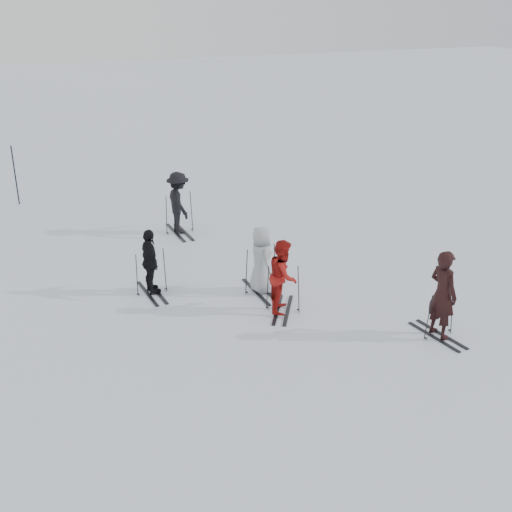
{
  "coord_description": "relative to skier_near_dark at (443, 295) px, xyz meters",
  "views": [
    {
      "loc": [
        -5.7,
        -12.4,
        7.03
      ],
      "look_at": [
        0.0,
        1.0,
        1.0
      ],
      "focal_mm": 45.0,
      "sensor_mm": 36.0,
      "label": 1
    }
  ],
  "objects": [
    {
      "name": "skier_uphill_far",
      "position": [
        -3.33,
        8.53,
        -0.04
      ],
      "size": [
        0.74,
        1.26,
        1.92
      ],
      "primitive_type": "imported",
      "rotation": [
        0.0,
        0.0,
        1.59
      ],
      "color": "black",
      "rests_on": "ground"
    },
    {
      "name": "piste_marker",
      "position": [
        -7.75,
        13.6,
        0.06
      ],
      "size": [
        0.05,
        0.05,
        2.1
      ],
      "primitive_type": "cylinder",
      "rotation": [
        0.0,
        0.0,
        0.1
      ],
      "color": "black",
      "rests_on": "ground"
    },
    {
      "name": "skis_uphill_far",
      "position": [
        -3.33,
        8.53,
        -0.33
      ],
      "size": [
        1.84,
        1.01,
        1.33
      ],
      "primitive_type": null,
      "rotation": [
        0.0,
        0.0,
        1.59
      ],
      "color": "black",
      "rests_on": "ground"
    },
    {
      "name": "skis_red",
      "position": [
        -2.62,
        2.44,
        -0.4
      ],
      "size": [
        1.84,
        1.59,
        1.19
      ],
      "primitive_type": null,
      "rotation": [
        0.0,
        0.0,
        1.02
      ],
      "color": "black",
      "rests_on": "ground"
    },
    {
      "name": "skier_uphill_left",
      "position": [
        -5.24,
        4.59,
        -0.17
      ],
      "size": [
        0.46,
        1.0,
        1.66
      ],
      "primitive_type": "imported",
      "rotation": [
        0.0,
        0.0,
        1.63
      ],
      "color": "black",
      "rests_on": "ground"
    },
    {
      "name": "ground",
      "position": [
        -2.83,
        2.59,
        -1.0
      ],
      "size": [
        120.0,
        120.0,
        0.0
      ],
      "primitive_type": "plane",
      "color": "silver",
      "rests_on": "ground"
    },
    {
      "name": "skier_near_dark",
      "position": [
        0.0,
        0.0,
        0.0
      ],
      "size": [
        0.56,
        0.78,
        1.99
      ],
      "primitive_type": "imported",
      "rotation": [
        0.0,
        0.0,
        1.7
      ],
      "color": "black",
      "rests_on": "ground"
    },
    {
      "name": "skier_grey",
      "position": [
        -2.69,
        3.6,
        -0.14
      ],
      "size": [
        0.54,
        0.83,
        1.7
      ],
      "primitive_type": "imported",
      "rotation": [
        0.0,
        0.0,
        1.57
      ],
      "color": "#9FA5A8",
      "rests_on": "ground"
    },
    {
      "name": "skis_uphill_left",
      "position": [
        -5.24,
        4.59,
        -0.41
      ],
      "size": [
        1.66,
        0.95,
        1.18
      ],
      "primitive_type": null,
      "rotation": [
        0.0,
        0.0,
        1.63
      ],
      "color": "black",
      "rests_on": "ground"
    },
    {
      "name": "skis_near_dark",
      "position": [
        0.0,
        0.0,
        -0.42
      ],
      "size": [
        1.66,
        1.02,
        1.15
      ],
      "primitive_type": null,
      "rotation": [
        0.0,
        0.0,
        1.7
      ],
      "color": "black",
      "rests_on": "ground"
    },
    {
      "name": "skier_red",
      "position": [
        -2.62,
        2.44,
        -0.12
      ],
      "size": [
        1.01,
        1.07,
        1.75
      ],
      "primitive_type": "imported",
      "rotation": [
        0.0,
        0.0,
        1.02
      ],
      "color": "maroon",
      "rests_on": "ground"
    },
    {
      "name": "skis_grey",
      "position": [
        -2.69,
        3.6,
        -0.36
      ],
      "size": [
        1.73,
        0.92,
        1.26
      ],
      "primitive_type": null,
      "rotation": [
        0.0,
        0.0,
        1.57
      ],
      "color": "black",
      "rests_on": "ground"
    }
  ]
}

